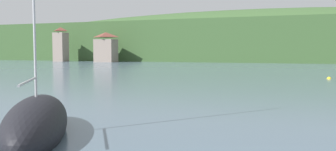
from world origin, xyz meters
The scene contains 5 objects.
wooded_hillside centered at (-5.67, 157.57, 5.26)m, with size 352.00×58.46×28.90m.
shore_building_west centered at (-62.86, 117.62, 5.15)m, with size 3.83×3.50×10.56m.
shore_building_westcentral centered at (-47.14, 118.02, 4.24)m, with size 6.31×4.34×8.75m.
sailboat_mid_1 centered at (-2.31, 36.27, 0.50)m, with size 6.17×7.87×12.05m.
mooring_buoy_near centered at (10.45, 71.83, 0.00)m, with size 0.49×0.49×0.49m, color yellow.
Camera 1 is at (7.45, 25.01, 3.38)m, focal length 38.40 mm.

